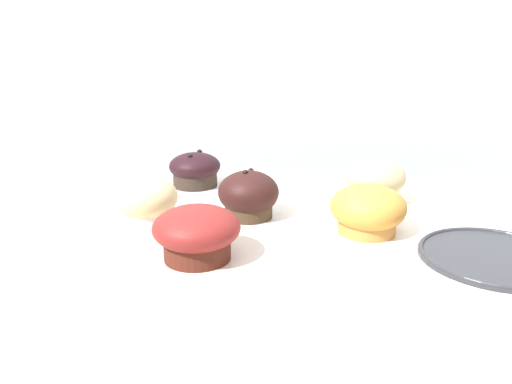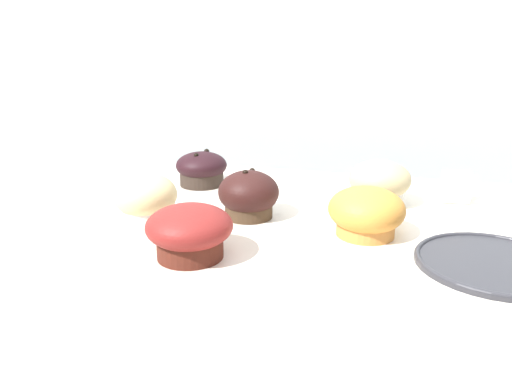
{
  "view_description": "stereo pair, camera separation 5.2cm",
  "coord_description": "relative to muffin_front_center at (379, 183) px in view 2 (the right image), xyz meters",
  "views": [
    {
      "loc": [
        0.07,
        -0.79,
        1.2
      ],
      "look_at": [
        -0.08,
        -0.01,
        0.95
      ],
      "focal_mm": 35.0,
      "sensor_mm": 36.0,
      "label": 1
    },
    {
      "loc": [
        0.12,
        -0.78,
        1.2
      ],
      "look_at": [
        -0.08,
        -0.01,
        0.95
      ],
      "focal_mm": 35.0,
      "sensor_mm": 36.0,
      "label": 2
    }
  ],
  "objects": [
    {
      "name": "muffin_back_left",
      "position": [
        -0.24,
        -0.31,
        -0.0
      ],
      "size": [
        0.12,
        0.12,
        0.07
      ],
      "color": "#4C1E15",
      "rests_on": "display_counter"
    },
    {
      "name": "muffin_back_right",
      "position": [
        -0.01,
        -0.16,
        -0.0
      ],
      "size": [
        0.12,
        0.12,
        0.08
      ],
      "color": "#CB823C",
      "rests_on": "display_counter"
    },
    {
      "name": "muffin_back_center",
      "position": [
        -0.36,
        -0.21,
        0.0
      ],
      "size": [
        0.1,
        0.1,
        0.09
      ],
      "color": "white",
      "rests_on": "display_counter"
    },
    {
      "name": "muffin_front_right",
      "position": [
        -0.21,
        -0.13,
        -0.0
      ],
      "size": [
        0.1,
        0.1,
        0.08
      ],
      "color": "#3F2D1D",
      "rests_on": "display_counter"
    },
    {
      "name": "price_card",
      "position": [
        0.14,
        0.03,
        -0.01
      ],
      "size": [
        0.05,
        0.05,
        0.06
      ],
      "color": "white",
      "rests_on": "display_counter"
    },
    {
      "name": "wall_back",
      "position": [
        -0.11,
        0.48,
        -0.05
      ],
      "size": [
        3.2,
        0.1,
        1.8
      ],
      "primitive_type": "cube",
      "color": "#A8B2B7",
      "rests_on": "ground"
    },
    {
      "name": "muffin_front_center",
      "position": [
        0.0,
        0.0,
        0.0
      ],
      "size": [
        0.11,
        0.11,
        0.08
      ],
      "color": "silver",
      "rests_on": "display_counter"
    },
    {
      "name": "muffin_front_left",
      "position": [
        -0.36,
        0.04,
        -0.01
      ],
      "size": [
        0.1,
        0.1,
        0.07
      ],
      "color": "#2E241D",
      "rests_on": "display_counter"
    },
    {
      "name": "serving_plate",
      "position": [
        0.16,
        -0.23,
        -0.04
      ],
      "size": [
        0.2,
        0.2,
        0.01
      ],
      "color": "#2D2D33",
      "rests_on": "display_counter"
    }
  ]
}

